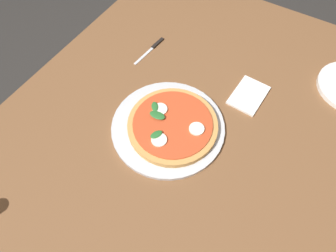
{
  "coord_description": "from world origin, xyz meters",
  "views": [
    {
      "loc": [
        0.36,
        0.18,
        1.43
      ],
      "look_at": [
        -0.02,
        -0.05,
        0.72
      ],
      "focal_mm": 31.53,
      "sensor_mm": 36.0,
      "label": 1
    }
  ],
  "objects_px": {
    "dining_table": "(178,154)",
    "napkin": "(249,95)",
    "serving_tray": "(168,127)",
    "knife": "(153,48)",
    "pizza": "(172,125)"
  },
  "relations": [
    {
      "from": "dining_table",
      "to": "serving_tray",
      "type": "height_order",
      "value": "serving_tray"
    },
    {
      "from": "serving_tray",
      "to": "knife",
      "type": "xyz_separation_m",
      "value": [
        -0.25,
        -0.21,
        -0.0
      ]
    },
    {
      "from": "dining_table",
      "to": "pizza",
      "type": "relative_size",
      "value": 5.69
    },
    {
      "from": "serving_tray",
      "to": "dining_table",
      "type": "bearing_deg",
      "value": 66.34
    },
    {
      "from": "dining_table",
      "to": "knife",
      "type": "height_order",
      "value": "knife"
    },
    {
      "from": "knife",
      "to": "serving_tray",
      "type": "bearing_deg",
      "value": 40.21
    },
    {
      "from": "dining_table",
      "to": "napkin",
      "type": "xyz_separation_m",
      "value": [
        -0.25,
        0.11,
        0.09
      ]
    },
    {
      "from": "serving_tray",
      "to": "pizza",
      "type": "relative_size",
      "value": 1.27
    },
    {
      "from": "pizza",
      "to": "knife",
      "type": "height_order",
      "value": "pizza"
    },
    {
      "from": "serving_tray",
      "to": "knife",
      "type": "bearing_deg",
      "value": -139.79
    },
    {
      "from": "dining_table",
      "to": "napkin",
      "type": "relative_size",
      "value": 11.15
    },
    {
      "from": "dining_table",
      "to": "serving_tray",
      "type": "bearing_deg",
      "value": -113.66
    },
    {
      "from": "dining_table",
      "to": "serving_tray",
      "type": "xyz_separation_m",
      "value": [
        -0.02,
        -0.05,
        0.09
      ]
    },
    {
      "from": "dining_table",
      "to": "knife",
      "type": "xyz_separation_m",
      "value": [
        -0.27,
        -0.26,
        0.08
      ]
    },
    {
      "from": "napkin",
      "to": "dining_table",
      "type": "bearing_deg",
      "value": -23.04
    }
  ]
}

